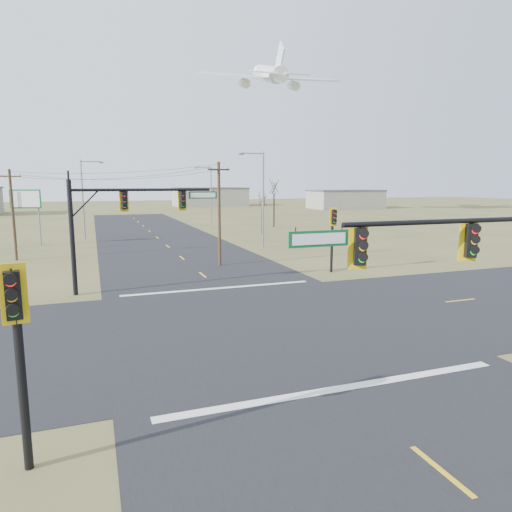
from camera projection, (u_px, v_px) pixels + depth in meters
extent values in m
plane|color=olive|center=(260.00, 323.00, 21.62)|extent=(320.00, 320.00, 0.00)
cube|color=black|center=(260.00, 322.00, 21.62)|extent=(160.00, 14.00, 0.02)
cube|color=black|center=(260.00, 322.00, 21.62)|extent=(14.00, 160.00, 0.02)
cube|color=silver|center=(341.00, 388.00, 14.64)|extent=(12.00, 0.40, 0.01)
cube|color=silver|center=(219.00, 288.00, 28.58)|extent=(12.00, 0.40, 0.01)
cylinder|color=black|center=(465.00, 221.00, 14.00)|extent=(8.57, 0.15, 0.15)
cube|color=#0B4D23|center=(319.00, 239.00, 12.39)|extent=(1.80, 0.05, 0.45)
cylinder|color=black|center=(72.00, 238.00, 26.47)|extent=(0.27, 0.27, 6.75)
cylinder|color=black|center=(143.00, 190.00, 27.40)|extent=(8.20, 0.17, 0.17)
cube|color=#0B4D23|center=(203.00, 195.00, 28.68)|extent=(1.80, 0.05, 0.45)
cylinder|color=black|center=(332.00, 241.00, 33.52)|extent=(0.20, 0.20, 4.65)
cylinder|color=black|center=(21.00, 372.00, 10.22)|extent=(0.20, 0.20, 4.70)
cylinder|color=#4B3420|center=(219.00, 214.00, 36.03)|extent=(0.24, 0.24, 8.19)
cube|color=#4B3420|center=(219.00, 170.00, 35.47)|extent=(1.93, 0.78, 0.12)
cylinder|color=#4B3420|center=(13.00, 215.00, 38.54)|extent=(0.22, 0.22, 7.70)
cube|color=#4B3420|center=(10.00, 176.00, 38.02)|extent=(1.81, 0.74, 0.12)
cylinder|color=gray|center=(14.00, 218.00, 47.29)|extent=(0.16, 0.16, 5.90)
cylinder|color=gray|center=(39.00, 218.00, 48.07)|extent=(0.16, 0.16, 5.90)
cube|color=#0B4D23|center=(25.00, 199.00, 47.37)|extent=(3.07, 0.86, 1.97)
cylinder|color=gray|center=(263.00, 200.00, 46.17)|extent=(0.19, 0.19, 9.66)
cylinder|color=gray|center=(252.00, 153.00, 45.05)|extent=(2.32, 0.12, 0.12)
cube|color=gray|center=(241.00, 154.00, 44.68)|extent=(0.57, 0.35, 0.17)
cylinder|color=gray|center=(211.00, 198.00, 65.59)|extent=(0.18, 0.18, 8.95)
cylinder|color=gray|center=(203.00, 167.00, 64.55)|extent=(2.15, 0.11, 0.11)
cube|color=gray|center=(196.00, 168.00, 64.21)|extent=(0.54, 0.40, 0.16)
cylinder|color=gray|center=(83.00, 200.00, 52.55)|extent=(0.18, 0.18, 9.19)
cylinder|color=gray|center=(91.00, 162.00, 52.22)|extent=(2.21, 0.11, 0.11)
cube|color=gray|center=(101.00, 163.00, 52.61)|extent=(0.56, 0.41, 0.17)
cylinder|color=black|center=(262.00, 221.00, 58.30)|extent=(0.19, 0.19, 3.61)
cylinder|color=black|center=(274.00, 210.00, 68.10)|extent=(0.22, 0.22, 5.03)
cube|color=gray|center=(210.00, 197.00, 131.80)|extent=(20.00, 12.00, 5.00)
cube|color=gray|center=(345.00, 200.00, 118.59)|extent=(18.00, 10.00, 4.50)
cylinder|color=white|center=(269.00, 74.00, 94.20)|extent=(3.92, 6.61, 12.57)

